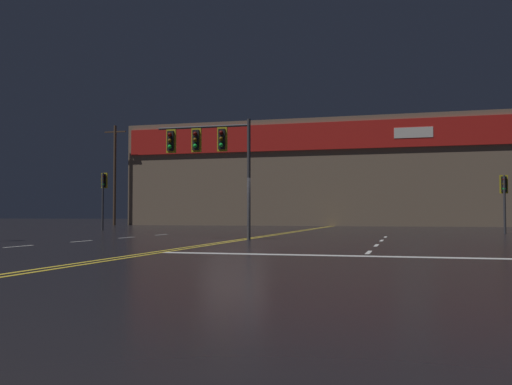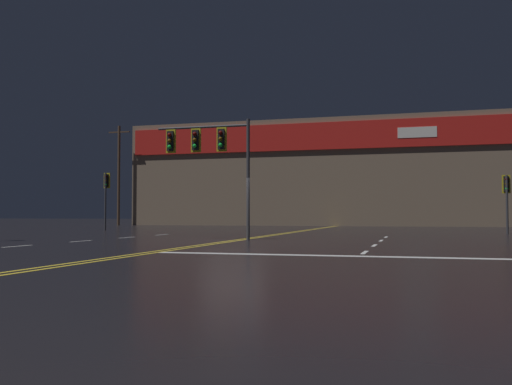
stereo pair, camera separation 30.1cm
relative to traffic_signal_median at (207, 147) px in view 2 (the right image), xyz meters
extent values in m
plane|color=black|center=(1.41, -0.93, -3.80)|extent=(200.00, 200.00, 0.00)
cube|color=gold|center=(1.26, -0.93, -3.79)|extent=(0.12, 60.00, 0.01)
cube|color=gold|center=(1.56, -0.93, -3.79)|extent=(0.12, 60.00, 0.01)
cube|color=silver|center=(-4.10, -6.33, -3.79)|extent=(0.12, 1.40, 0.01)
cube|color=silver|center=(-4.10, -2.73, -3.79)|extent=(0.12, 1.40, 0.01)
cube|color=silver|center=(-4.10, 0.87, -3.79)|extent=(0.12, 1.40, 0.01)
cube|color=silver|center=(-4.10, 4.47, -3.79)|extent=(0.12, 1.40, 0.01)
cube|color=silver|center=(6.93, -6.33, -3.79)|extent=(0.12, 1.40, 0.01)
cube|color=silver|center=(6.93, -2.73, -3.79)|extent=(0.12, 1.40, 0.01)
cube|color=silver|center=(6.93, 0.87, -3.79)|extent=(0.12, 1.40, 0.01)
cube|color=silver|center=(6.93, 4.47, -3.79)|extent=(0.12, 1.40, 0.01)
cube|color=silver|center=(6.93, -7.79, -3.79)|extent=(10.59, 0.40, 0.01)
cylinder|color=#38383D|center=(1.76, 0.02, -1.35)|extent=(0.14, 0.14, 4.89)
cylinder|color=#38383D|center=(-0.22, 0.02, 0.84)|extent=(3.95, 0.10, 0.10)
cube|color=black|center=(0.63, 0.02, 0.30)|extent=(0.28, 0.24, 0.84)
cube|color=gold|center=(0.63, 0.02, 0.30)|extent=(0.42, 0.08, 0.99)
sphere|color=#500705|center=(0.63, -0.14, 0.55)|extent=(0.17, 0.17, 0.17)
sphere|color=#543707|center=(0.63, -0.14, 0.30)|extent=(0.17, 0.17, 0.17)
sphere|color=green|center=(0.63, -0.14, 0.05)|extent=(0.17, 0.17, 0.17)
cube|color=black|center=(-0.50, 0.02, 0.30)|extent=(0.28, 0.24, 0.84)
cube|color=gold|center=(-0.50, 0.02, 0.30)|extent=(0.42, 0.08, 0.99)
sphere|color=#500705|center=(-0.50, -0.14, 0.55)|extent=(0.17, 0.17, 0.17)
sphere|color=#543707|center=(-0.50, -0.14, 0.30)|extent=(0.17, 0.17, 0.17)
sphere|color=green|center=(-0.50, -0.14, 0.05)|extent=(0.17, 0.17, 0.17)
cube|color=black|center=(-1.63, 0.02, 0.30)|extent=(0.28, 0.24, 0.84)
cube|color=gold|center=(-1.63, 0.02, 0.30)|extent=(0.42, 0.08, 0.99)
sphere|color=#500705|center=(-1.63, -0.14, 0.55)|extent=(0.17, 0.17, 0.17)
sphere|color=#543707|center=(-1.63, -0.14, 0.30)|extent=(0.17, 0.17, 0.17)
sphere|color=green|center=(-1.63, -0.14, 0.05)|extent=(0.17, 0.17, 0.17)
cylinder|color=#38383D|center=(-11.09, 10.78, -1.95)|extent=(0.13, 0.13, 3.69)
cube|color=black|center=(-11.09, 10.96, -0.57)|extent=(0.28, 0.24, 0.84)
cube|color=gold|center=(-11.09, 10.96, -0.57)|extent=(0.42, 0.08, 0.99)
sphere|color=#500705|center=(-11.09, 10.80, -0.32)|extent=(0.17, 0.17, 0.17)
sphere|color=#543707|center=(-11.09, 10.80, -0.57)|extent=(0.17, 0.17, 0.17)
sphere|color=green|center=(-11.09, 10.80, -0.83)|extent=(0.17, 0.17, 0.17)
cylinder|color=#38383D|center=(12.91, 10.91, -2.24)|extent=(0.13, 0.13, 3.12)
cube|color=black|center=(12.91, 11.09, -1.14)|extent=(0.28, 0.24, 0.84)
cube|color=gold|center=(12.91, 11.09, -1.14)|extent=(0.42, 0.08, 0.99)
sphere|color=#500705|center=(12.91, 10.93, -0.89)|extent=(0.17, 0.17, 0.17)
sphere|color=#543707|center=(12.91, 10.93, -1.14)|extent=(0.17, 0.17, 0.17)
sphere|color=green|center=(12.91, 10.93, -1.40)|extent=(0.17, 0.17, 0.17)
cube|color=#7A6651|center=(1.41, 32.99, 1.03)|extent=(39.63, 10.00, 9.65)
cube|color=red|center=(1.41, 27.89, 4.17)|extent=(38.83, 0.20, 2.41)
cube|color=white|center=(8.35, 27.84, 4.17)|extent=(3.20, 0.16, 0.90)
cylinder|color=#4C3828|center=(-19.25, 26.92, 0.98)|extent=(0.26, 0.26, 9.55)
cube|color=#4C3828|center=(-19.25, 26.92, 5.15)|extent=(2.20, 0.12, 0.12)
camera|label=1|loc=(8.03, -22.01, -2.77)|focal=40.00mm
camera|label=2|loc=(8.32, -21.93, -2.77)|focal=40.00mm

